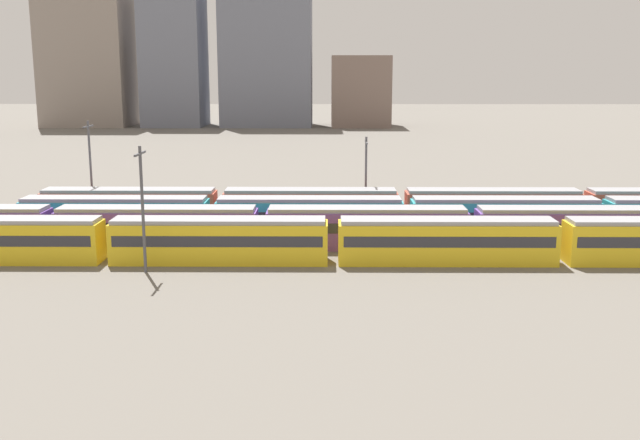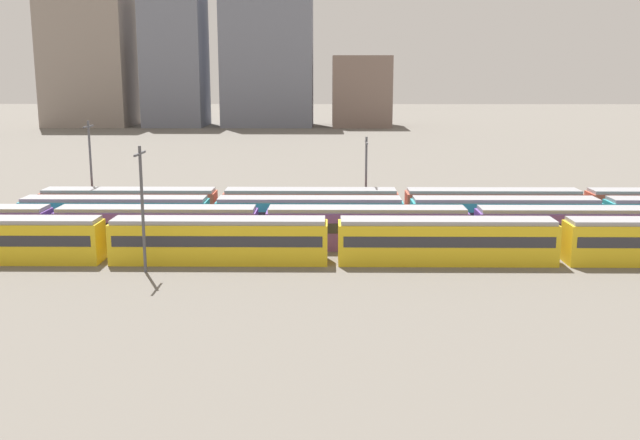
% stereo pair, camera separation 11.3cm
% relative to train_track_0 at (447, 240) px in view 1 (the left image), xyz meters
% --- Properties ---
extents(ground_plane, '(600.00, 600.00, 0.00)m').
position_rel_train_track_0_xyz_m(ground_plane, '(-31.66, 7.80, -1.90)').
color(ground_plane, '#666059').
extents(train_track_0, '(93.60, 3.06, 3.75)m').
position_rel_train_track_0_xyz_m(train_track_0, '(0.00, 0.00, 0.00)').
color(train_track_0, yellow).
rests_on(train_track_0, ground_plane).
extents(train_track_1, '(112.50, 3.06, 3.75)m').
position_rel_train_track_0_xyz_m(train_track_1, '(3.08, 5.20, 0.00)').
color(train_track_1, '#6B429E').
rests_on(train_track_1, ground_plane).
extents(train_track_2, '(93.60, 3.06, 3.75)m').
position_rel_train_track_0_xyz_m(train_track_2, '(7.24, 10.40, 0.00)').
color(train_track_2, teal).
rests_on(train_track_2, ground_plane).
extents(train_track_3, '(112.50, 3.06, 3.75)m').
position_rel_train_track_0_xyz_m(train_track_3, '(16.69, 15.60, 0.00)').
color(train_track_3, '#BC4C38').
rests_on(train_track_3, ground_plane).
extents(catenary_pole_1, '(0.24, 3.20, 10.55)m').
position_rel_train_track_0_xyz_m(catenary_pole_1, '(-35.40, 18.69, 3.93)').
color(catenary_pole_1, '#4C4C51').
rests_on(catenary_pole_1, ground_plane).
extents(catenary_pole_2, '(0.24, 3.20, 10.06)m').
position_rel_train_track_0_xyz_m(catenary_pole_2, '(-24.38, -3.18, 3.67)').
color(catenary_pole_2, '#4C4C51').
rests_on(catenary_pole_2, ground_plane).
extents(catenary_pole_3, '(0.24, 3.20, 8.87)m').
position_rel_train_track_0_xyz_m(catenary_pole_3, '(-5.77, 18.83, 3.06)').
color(catenary_pole_3, '#4C4C51').
rests_on(catenary_pole_3, ground_plane).
extents(distant_building_0, '(24.15, 19.78, 46.71)m').
position_rel_train_track_0_xyz_m(distant_building_0, '(-79.59, 157.59, 21.45)').
color(distant_building_0, gray).
rests_on(distant_building_0, ground_plane).
extents(distant_building_1, '(16.98, 19.14, 39.08)m').
position_rel_train_track_0_xyz_m(distant_building_1, '(-54.35, 157.59, 17.64)').
color(distant_building_1, slate).
rests_on(distant_building_1, ground_plane).
extents(distant_building_2, '(26.03, 18.68, 41.44)m').
position_rel_train_track_0_xyz_m(distant_building_2, '(-27.43, 157.59, 18.82)').
color(distant_building_2, slate).
rests_on(distant_building_2, ground_plane).
extents(distant_building_3, '(16.83, 19.93, 20.17)m').
position_rel_train_track_0_xyz_m(distant_building_3, '(-0.21, 157.59, 8.18)').
color(distant_building_3, '#7A665B').
rests_on(distant_building_3, ground_plane).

